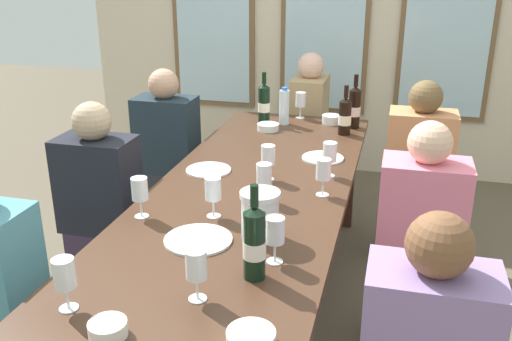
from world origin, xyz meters
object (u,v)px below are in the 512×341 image
(wine_glass_9, at_px, (301,100))
(water_bottle, at_px, (284,107))
(wine_glass_7, at_px, (64,275))
(seated_person_6, at_px, (309,131))
(wine_glass_2, at_px, (140,190))
(wine_glass_6, at_px, (213,191))
(tasting_bowl_1, at_px, (331,119))
(wine_glass_4, at_px, (324,171))
(tasting_bowl_2, at_px, (251,338))
(tasting_bowl_3, at_px, (108,329))
(dining_table, at_px, (251,201))
(tasting_bowl_0, at_px, (268,127))
(seated_person_1, at_px, (417,178))
(wine_glass_8, at_px, (275,231))
(white_plate_0, at_px, (198,240))
(wine_bottle_2, at_px, (264,103))
(seated_person_4, at_px, (102,214))
(wine_bottle_3, at_px, (254,242))
(metal_pitcher, at_px, (260,215))
(white_plate_2, at_px, (208,170))
(wine_glass_3, at_px, (196,266))
(wine_bottle_0, at_px, (354,107))
(wine_glass_1, at_px, (330,154))
(wine_glass_0, at_px, (268,157))
(wine_bottle_1, at_px, (345,116))
(white_plate_1, at_px, (323,158))
(seated_person_0, at_px, (168,159))
(wine_glass_5, at_px, (264,176))
(seated_person_5, at_px, (418,245))

(wine_glass_9, bearing_deg, water_bottle, -114.25)
(wine_glass_7, xyz_separation_m, seated_person_6, (0.29, 2.76, -0.34))
(wine_glass_2, distance_m, wine_glass_6, 0.30)
(tasting_bowl_1, xyz_separation_m, wine_glass_4, (0.11, -1.18, 0.09))
(tasting_bowl_2, height_order, tasting_bowl_3, same)
(tasting_bowl_3, bearing_deg, dining_table, 84.61)
(tasting_bowl_0, height_order, water_bottle, water_bottle)
(seated_person_1, bearing_deg, wine_glass_8, -108.83)
(tasting_bowl_1, distance_m, water_bottle, 0.32)
(white_plate_0, relative_size, wine_bottle_2, 0.79)
(tasting_bowl_2, xyz_separation_m, wine_glass_2, (-0.66, 0.69, 0.10))
(wine_glass_9, bearing_deg, wine_bottle_2, -140.76)
(seated_person_4, distance_m, seated_person_6, 1.88)
(wine_bottle_2, height_order, wine_bottle_3, wine_bottle_3)
(metal_pitcher, height_order, wine_glass_8, metal_pitcher)
(white_plate_2, xyz_separation_m, wine_glass_3, (0.34, -1.09, 0.12))
(wine_bottle_0, distance_m, wine_glass_9, 0.39)
(white_plate_2, xyz_separation_m, wine_glass_2, (-0.10, -0.58, 0.12))
(wine_bottle_3, relative_size, seated_person_1, 0.30)
(wine_glass_1, xyz_separation_m, wine_glass_8, (-0.07, -0.88, 0.00))
(metal_pitcher, distance_m, wine_glass_0, 0.60)
(water_bottle, height_order, seated_person_4, seated_person_4)
(wine_bottle_2, distance_m, wine_glass_4, 1.21)
(tasting_bowl_2, bearing_deg, wine_bottle_0, 88.10)
(wine_bottle_1, xyz_separation_m, wine_glass_4, (0.01, -0.96, 0.00))
(tasting_bowl_0, xyz_separation_m, wine_glass_6, (0.07, -1.27, 0.10))
(white_plate_1, distance_m, wine_glass_3, 1.43)
(seated_person_0, bearing_deg, wine_glass_2, -71.36)
(wine_glass_7, relative_size, wine_glass_8, 1.00)
(wine_glass_5, bearing_deg, wine_bottle_3, -79.14)
(wine_glass_8, height_order, seated_person_6, seated_person_6)
(tasting_bowl_1, distance_m, wine_glass_9, 0.25)
(wine_bottle_3, distance_m, seated_person_5, 1.03)
(seated_person_1, bearing_deg, seated_person_0, -178.17)
(seated_person_5, bearing_deg, seated_person_1, 90.00)
(dining_table, height_order, white_plate_0, white_plate_0)
(wine_bottle_3, relative_size, wine_glass_4, 1.94)
(metal_pitcher, distance_m, tasting_bowl_3, 0.75)
(wine_glass_3, xyz_separation_m, wine_glass_4, (0.26, 0.93, -0.00))
(metal_pitcher, distance_m, wine_bottle_3, 0.29)
(metal_pitcher, relative_size, wine_glass_0, 1.09)
(white_plate_0, height_order, seated_person_4, seated_person_4)
(white_plate_2, bearing_deg, wine_bottle_2, 86.25)
(wine_glass_2, bearing_deg, wine_glass_8, -19.91)
(wine_glass_9, xyz_separation_m, seated_person_1, (0.78, -0.37, -0.34))
(wine_glass_4, xyz_separation_m, wine_glass_9, (-0.33, 1.26, 0.00))
(white_plate_1, xyz_separation_m, wine_glass_0, (-0.22, -0.36, 0.11))
(wine_bottle_3, relative_size, wine_glass_3, 1.94)
(water_bottle, xyz_separation_m, seated_person_4, (-0.71, -1.12, -0.33))
(tasting_bowl_1, xyz_separation_m, seated_person_5, (0.56, -1.15, -0.24))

